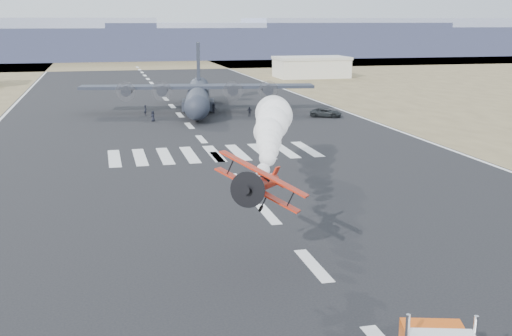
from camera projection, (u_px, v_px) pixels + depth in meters
name	position (u px, v px, depth m)	size (l,w,h in m)	color
scrub_far	(133.00, 63.00, 249.19)	(500.00, 80.00, 0.00)	brown
runway_markings	(201.00, 139.00, 88.24)	(60.00, 260.00, 0.01)	silver
ridge_seg_d	(129.00, 43.00, 276.13)	(150.00, 50.00, 13.00)	#838BA6
ridge_seg_e	(274.00, 40.00, 290.90)	(150.00, 50.00, 15.00)	#838BA6
ridge_seg_f	(406.00, 36.00, 305.67)	(150.00, 50.00, 17.00)	#838BA6
hangar_right	(311.00, 67.00, 183.38)	(20.50, 12.50, 5.90)	beige
aerobatic_biplane	(261.00, 184.00, 41.59)	(5.90, 5.95, 3.88)	#B30F0B
smoke_trail	(272.00, 123.00, 65.22)	(10.15, 28.33, 4.00)	white
transport_aircraft	(198.00, 94.00, 115.10)	(41.02, 33.63, 11.85)	#202530
support_vehicle	(326.00, 113.00, 108.49)	(2.46, 5.33, 1.48)	black
crew_a	(145.00, 110.00, 110.13)	(0.65, 0.53, 1.78)	black
crew_b	(195.00, 111.00, 109.50)	(0.79, 0.49, 1.62)	black
crew_c	(214.00, 109.00, 112.87)	(1.06, 0.49, 1.65)	black
crew_d	(249.00, 112.00, 109.17)	(0.96, 0.49, 1.63)	black
crew_e	(153.00, 116.00, 103.72)	(0.84, 0.51, 1.71)	black
crew_f	(266.00, 108.00, 114.04)	(1.54, 0.50, 1.66)	black
crew_g	(189.00, 111.00, 109.36)	(0.64, 0.53, 1.76)	black
crew_h	(207.00, 110.00, 110.81)	(0.86, 0.53, 1.77)	black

